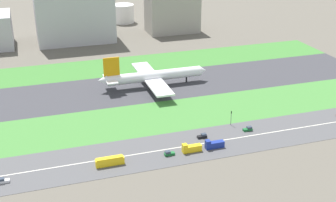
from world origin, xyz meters
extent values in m
plane|color=#5B564C|center=(0.00, 0.00, 0.00)|extent=(800.00, 800.00, 0.00)
cube|color=#38383D|center=(0.00, 0.00, 0.05)|extent=(280.00, 46.00, 0.10)
cube|color=#3D7A33|center=(0.00, 41.00, 0.05)|extent=(280.00, 36.00, 0.10)
cube|color=#427F38|center=(0.00, -41.00, 0.05)|extent=(280.00, 36.00, 0.10)
cube|color=#4C4C4F|center=(0.00, -73.00, 0.05)|extent=(280.00, 28.00, 0.10)
cube|color=silver|center=(0.00, -73.00, 0.11)|extent=(266.00, 0.50, 0.01)
cylinder|color=white|center=(6.24, 0.00, 6.30)|extent=(56.00, 6.00, 6.00)
cone|color=white|center=(36.24, 0.00, 6.30)|extent=(4.00, 5.70, 5.70)
cone|color=white|center=(-24.26, 0.00, 7.10)|extent=(5.00, 5.40, 5.40)
cube|color=orange|center=(-18.76, 0.00, 14.30)|extent=(9.00, 0.80, 11.00)
cube|color=white|center=(-19.76, 0.00, 7.30)|extent=(6.00, 16.00, 0.60)
cube|color=white|center=(4.24, 15.00, 5.10)|extent=(10.00, 26.00, 1.00)
cylinder|color=gray|center=(5.24, 9.00, 2.90)|extent=(5.00, 3.20, 3.20)
cube|color=white|center=(4.24, -15.00, 5.10)|extent=(10.00, 26.00, 1.00)
cylinder|color=gray|center=(5.24, -9.00, 2.90)|extent=(5.00, 3.20, 3.20)
cylinder|color=black|center=(25.84, 0.00, 1.70)|extent=(1.00, 1.00, 3.20)
cylinder|color=black|center=(2.24, 3.50, 1.70)|extent=(1.00, 1.00, 3.20)
cylinder|color=black|center=(2.24, -3.50, 1.70)|extent=(1.00, 1.00, 3.20)
cube|color=silver|center=(-76.36, -78.00, 0.65)|extent=(4.40, 1.80, 1.10)
cube|color=#333D4C|center=(-77.16, -78.00, 1.65)|extent=(2.20, 1.66, 0.90)
cube|color=black|center=(8.44, -68.00, 0.65)|extent=(4.40, 1.80, 1.10)
cube|color=#333D4C|center=(9.24, -68.00, 1.65)|extent=(2.20, 1.66, 0.90)
cube|color=yellow|center=(-0.29, -78.00, 1.50)|extent=(8.40, 2.50, 2.80)
cube|color=yellow|center=(-3.49, -78.00, 3.50)|extent=(2.00, 2.30, 1.20)
cube|color=navy|center=(10.27, -78.00, 1.50)|extent=(8.40, 2.50, 2.80)
cube|color=navy|center=(7.07, -78.00, 3.50)|extent=(2.00, 2.30, 1.20)
cube|color=#19662D|center=(-10.31, -78.00, 0.65)|extent=(4.40, 1.80, 1.10)
cube|color=#333D4C|center=(-11.11, -78.00, 1.65)|extent=(2.20, 1.66, 0.90)
cube|color=#19662D|center=(31.35, -68.00, 0.65)|extent=(4.40, 1.80, 1.10)
cube|color=#333D4C|center=(32.15, -68.00, 1.65)|extent=(2.20, 1.66, 0.90)
cube|color=yellow|center=(-35.62, -78.00, 1.60)|extent=(11.60, 2.50, 3.00)
cube|color=yellow|center=(-35.72, -78.00, 3.35)|extent=(10.80, 2.30, 0.50)
cylinder|color=#4C4C51|center=(26.47, -60.00, 3.10)|extent=(0.24, 0.24, 6.00)
cube|color=black|center=(26.47, -60.00, 6.70)|extent=(0.36, 0.36, 1.20)
sphere|color=#19D826|center=(26.47, -60.20, 7.00)|extent=(0.24, 0.24, 0.24)
cube|color=#B2B2B7|center=(-24.96, 114.00, 25.87)|extent=(57.64, 39.89, 51.75)
cube|color=#9E998E|center=(54.98, 114.00, 16.02)|extent=(41.61, 24.62, 32.04)
cylinder|color=silver|center=(23.15, 159.00, 8.03)|extent=(19.93, 19.93, 16.07)
camera|label=1|loc=(-61.05, -232.50, 95.84)|focal=47.65mm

